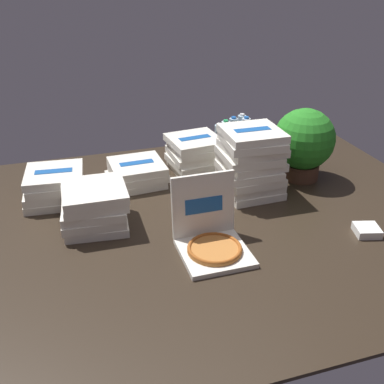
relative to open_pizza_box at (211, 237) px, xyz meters
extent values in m
cube|color=#2D2319|center=(0.03, 0.31, -0.09)|extent=(3.20, 2.40, 0.02)
cube|color=silver|center=(0.00, -0.06, -0.07)|extent=(0.35, 0.35, 0.03)
cylinder|color=#B77033|center=(0.00, -0.06, -0.04)|extent=(0.29, 0.29, 0.02)
torus|color=#9C501E|center=(0.00, -0.06, -0.03)|extent=(0.29, 0.29, 0.02)
cube|color=silver|center=(0.00, 0.14, 0.12)|extent=(0.35, 0.05, 0.35)
cube|color=#19519E|center=(0.00, 0.12, 0.12)|extent=(0.21, 0.01, 0.09)
cube|color=silver|center=(-0.56, 0.43, -0.06)|extent=(0.39, 0.39, 0.05)
cube|color=silver|center=(-0.57, 0.43, -0.01)|extent=(0.38, 0.38, 0.05)
cube|color=silver|center=(-0.56, 0.43, 0.04)|extent=(0.39, 0.39, 0.05)
cube|color=#19519E|center=(-0.56, 0.43, 0.07)|extent=(0.24, 0.09, 0.00)
cube|color=silver|center=(-0.56, 0.44, 0.09)|extent=(0.36, 0.36, 0.05)
cube|color=silver|center=(-0.55, 0.44, 0.14)|extent=(0.36, 0.36, 0.05)
cube|color=silver|center=(-0.78, 0.82, -0.06)|extent=(0.38, 0.38, 0.05)
cube|color=silver|center=(-0.78, 0.83, -0.01)|extent=(0.38, 0.38, 0.05)
cube|color=silver|center=(-0.76, 0.83, 0.04)|extent=(0.37, 0.37, 0.05)
cube|color=silver|center=(-0.76, 0.84, 0.09)|extent=(0.39, 0.39, 0.05)
cube|color=#19519E|center=(-0.76, 0.84, 0.12)|extent=(0.24, 0.09, 0.00)
cube|color=silver|center=(0.47, 0.54, -0.06)|extent=(0.37, 0.37, 0.05)
cube|color=silver|center=(0.47, 0.55, -0.01)|extent=(0.36, 0.36, 0.05)
cube|color=#19519E|center=(0.47, 0.55, 0.02)|extent=(0.23, 0.07, 0.00)
cube|color=silver|center=(0.46, 0.54, 0.04)|extent=(0.37, 0.37, 0.05)
cube|color=silver|center=(0.45, 0.54, 0.09)|extent=(0.36, 0.36, 0.05)
cube|color=#19519E|center=(0.45, 0.54, 0.12)|extent=(0.23, 0.07, 0.00)
cube|color=silver|center=(0.47, 0.55, 0.14)|extent=(0.37, 0.37, 0.05)
cube|color=#19519E|center=(0.47, 0.55, 0.17)|extent=(0.23, 0.07, 0.00)
cube|color=silver|center=(0.45, 0.55, 0.19)|extent=(0.37, 0.37, 0.05)
cube|color=silver|center=(0.47, 0.55, 0.24)|extent=(0.36, 0.36, 0.05)
cube|color=#19519E|center=(0.47, 0.55, 0.26)|extent=(0.23, 0.07, 0.00)
cube|color=silver|center=(0.46, 0.54, 0.29)|extent=(0.38, 0.38, 0.05)
cube|color=silver|center=(0.46, 0.55, 0.34)|extent=(0.36, 0.36, 0.05)
cube|color=#19519E|center=(0.46, 0.55, 0.36)|extent=(0.23, 0.07, 0.00)
cube|color=silver|center=(0.24, 0.99, -0.06)|extent=(0.38, 0.38, 0.05)
cube|color=silver|center=(0.23, 0.99, -0.01)|extent=(0.39, 0.39, 0.05)
cube|color=silver|center=(0.23, 1.01, 0.04)|extent=(0.37, 0.37, 0.05)
cube|color=#19519E|center=(0.23, 1.01, 0.07)|extent=(0.23, 0.07, 0.00)
cube|color=silver|center=(0.24, 1.01, 0.09)|extent=(0.37, 0.37, 0.05)
cube|color=silver|center=(0.23, 1.01, 0.14)|extent=(0.39, 0.39, 0.05)
cube|color=#19519E|center=(0.23, 1.01, 0.17)|extent=(0.24, 0.09, 0.00)
cube|color=silver|center=(-0.23, 0.91, -0.06)|extent=(0.38, 0.38, 0.05)
cube|color=silver|center=(-0.21, 0.92, -0.01)|extent=(0.37, 0.37, 0.05)
cube|color=#19519E|center=(-0.21, 0.92, 0.02)|extent=(0.23, 0.08, 0.00)
cube|color=silver|center=(-0.22, 0.92, 0.04)|extent=(0.37, 0.37, 0.05)
cube|color=#19519E|center=(-0.22, 0.92, 0.07)|extent=(0.23, 0.07, 0.00)
cylinder|color=#B7BABF|center=(0.71, 1.17, 0.01)|extent=(0.30, 0.30, 0.17)
cylinder|color=white|center=(0.92, 1.03, 0.03)|extent=(0.07, 0.07, 0.22)
cylinder|color=white|center=(0.92, 1.03, 0.15)|extent=(0.04, 0.04, 0.02)
cylinder|color=silver|center=(0.78, 1.45, 0.03)|extent=(0.07, 0.07, 0.22)
cylinder|color=white|center=(0.78, 1.45, 0.15)|extent=(0.04, 0.04, 0.02)
cylinder|color=white|center=(0.79, 1.37, 0.03)|extent=(0.07, 0.07, 0.22)
cylinder|color=blue|center=(0.79, 1.37, 0.15)|extent=(0.04, 0.04, 0.02)
cylinder|color=silver|center=(0.52, 1.28, 0.03)|extent=(0.07, 0.07, 0.22)
cylinder|color=white|center=(0.52, 1.28, 0.15)|extent=(0.04, 0.04, 0.02)
cylinder|color=silver|center=(0.69, 1.40, 0.03)|extent=(0.07, 0.07, 0.22)
cylinder|color=blue|center=(0.69, 1.40, 0.15)|extent=(0.04, 0.04, 0.02)
cylinder|color=silver|center=(0.60, 1.35, 0.03)|extent=(0.07, 0.07, 0.22)
cylinder|color=#239951|center=(0.60, 1.35, 0.15)|extent=(0.04, 0.04, 0.02)
cylinder|color=#513323|center=(0.90, 0.65, -0.02)|extent=(0.25, 0.25, 0.11)
sphere|color=#267E22|center=(0.90, 0.65, 0.21)|extent=(0.42, 0.42, 0.42)
cube|color=white|center=(0.89, -0.12, -0.06)|extent=(0.16, 0.16, 0.05)
camera|label=1|loc=(-0.71, -1.94, 1.34)|focal=43.07mm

